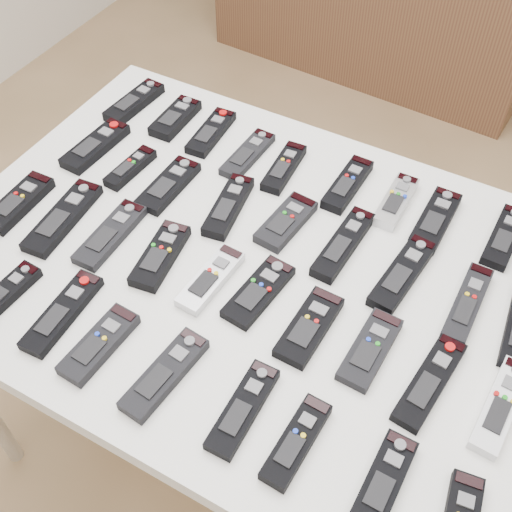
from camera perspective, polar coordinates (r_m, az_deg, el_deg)
The scene contains 36 objects.
ground at distance 1.95m, azimuth 4.68°, elevation -14.48°, with size 4.00×4.00×0.00m, color olive.
table at distance 1.31m, azimuth 0.00°, elevation -2.22°, with size 1.25×0.88×0.78m.
remote_0 at distance 1.65m, azimuth -10.77°, elevation 13.29°, with size 0.05×0.17×0.02m, color black.
remote_1 at distance 1.59m, azimuth -7.19°, elevation 12.07°, with size 0.06×0.15×0.02m, color black.
remote_2 at distance 1.54m, azimuth -4.02°, elevation 10.91°, with size 0.05×0.17×0.02m, color black.
remote_3 at distance 1.48m, azimuth -0.75°, elevation 9.02°, with size 0.05×0.17×0.02m, color black.
remote_4 at distance 1.44m, azimuth 2.50°, elevation 7.85°, with size 0.05×0.16×0.02m, color black.
remote_5 at distance 1.41m, azimuth 8.13°, elevation 6.33°, with size 0.05×0.17×0.02m, color black.
remote_6 at distance 1.39m, azimuth 12.33°, elevation 4.75°, with size 0.05×0.16×0.02m, color #B7B7BC.
remote_7 at distance 1.37m, azimuth 15.65°, elevation 3.12°, with size 0.06×0.17×0.02m, color black.
remote_8 at distance 1.38m, azimuth 21.22°, elevation 1.58°, with size 0.05×0.17×0.02m, color black.
remote_10 at distance 1.54m, azimuth -14.08°, elevation 9.49°, with size 0.06×0.18×0.02m, color black.
remote_11 at distance 1.47m, azimuth -11.10°, elevation 7.70°, with size 0.04×0.14×0.02m, color black.
remote_12 at distance 1.41m, azimuth -7.78°, elevation 6.26°, with size 0.06×0.17×0.02m, color black.
remote_13 at distance 1.35m, azimuth -2.47°, elevation 4.45°, with size 0.05×0.18×0.02m, color black.
remote_14 at distance 1.32m, azimuth 2.68°, elevation 3.05°, with size 0.06×0.15×0.02m, color black.
remote_15 at distance 1.29m, azimuth 7.75°, elevation 1.06°, with size 0.05×0.20×0.02m, color black.
remote_16 at distance 1.26m, azimuth 12.88°, elevation -1.54°, with size 0.05×0.20×0.02m, color black.
remote_17 at distance 1.25m, azimuth 18.27°, elevation -4.05°, with size 0.05×0.19×0.02m, color black.
remote_19 at distance 1.45m, azimuth -20.36°, elevation 4.49°, with size 0.06×0.17×0.02m, color black.
remote_20 at distance 1.39m, azimuth -16.78°, elevation 3.31°, with size 0.06×0.21×0.02m, color black.
remote_21 at distance 1.33m, azimuth -12.81°, elevation 1.89°, with size 0.06×0.18×0.02m, color black.
remote_22 at distance 1.27m, azimuth -8.50°, elevation 0.05°, with size 0.06×0.17×0.02m, color black.
remote_23 at distance 1.22m, azimuth -4.05°, elevation -2.05°, with size 0.05×0.17×0.02m, color #B7B7BC.
remote_24 at distance 1.20m, azimuth 0.23°, elevation -3.20°, with size 0.06×0.17×0.02m, color black.
remote_25 at distance 1.16m, azimuth 4.75°, elevation -6.29°, with size 0.06×0.16×0.02m, color black.
remote_26 at distance 1.15m, azimuth 10.10°, elevation -8.16°, with size 0.06×0.16×0.02m, color black.
remote_27 at distance 1.14m, azimuth 15.18°, elevation -10.71°, with size 0.05×0.19×0.02m, color black.
remote_28 at distance 1.15m, azimuth 20.91°, elevation -12.34°, with size 0.05×0.19×0.02m, color silver.
remote_30 at distance 1.29m, azimuth -21.44°, elevation -3.18°, with size 0.04×0.15×0.02m, color black.
remote_31 at distance 1.23m, azimuth -16.83°, elevation -4.83°, with size 0.05×0.19×0.02m, color black.
remote_32 at distance 1.17m, azimuth -13.76°, elevation -7.61°, with size 0.06×0.16×0.02m, color black.
remote_33 at distance 1.11m, azimuth -8.11°, elevation -10.34°, with size 0.05×0.18×0.02m, color black.
remote_34 at distance 1.07m, azimuth -1.16°, elevation -13.40°, with size 0.05×0.17×0.02m, color black.
remote_35 at distance 1.05m, azimuth 3.61°, elevation -16.13°, with size 0.05×0.16×0.02m, color black.
remote_36 at distance 1.04m, azimuth 11.29°, elevation -19.06°, with size 0.05×0.16×0.02m, color black.
Camera 1 is at (0.28, -0.82, 1.75)m, focal length 45.00 mm.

